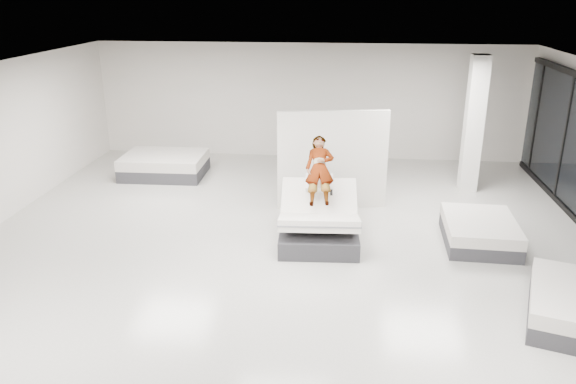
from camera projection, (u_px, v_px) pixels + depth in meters
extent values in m
plane|color=#B9B7AF|center=(281.00, 268.00, 9.75)|extent=(14.00, 14.00, 0.00)
plane|color=#252528|center=(280.00, 83.00, 8.67)|extent=(14.00, 14.00, 0.00)
cube|color=silver|center=(309.00, 101.00, 15.76)|extent=(12.00, 0.04, 3.20)
cube|color=#313136|center=(319.00, 231.00, 10.80)|extent=(1.57, 2.02, 0.34)
cube|color=silver|center=(319.00, 200.00, 10.96)|extent=(1.51, 1.03, 0.68)
cube|color=slate|center=(319.00, 200.00, 10.96)|extent=(1.52, 0.95, 0.53)
cube|color=silver|center=(319.00, 222.00, 10.24)|extent=(1.51, 1.08, 0.42)
cube|color=slate|center=(319.00, 222.00, 10.24)|extent=(1.53, 1.06, 0.25)
cube|color=white|center=(319.00, 183.00, 11.01)|extent=(0.56, 0.43, 0.32)
imported|color=slate|center=(319.00, 178.00, 10.74)|extent=(0.63, 1.30, 1.39)
cube|color=black|center=(331.00, 192.00, 10.46)|extent=(0.06, 0.14, 0.08)
cube|color=white|center=(333.00, 160.00, 12.10)|extent=(2.37, 0.49, 2.17)
cube|color=#313136|center=(479.00, 237.00, 10.67)|extent=(1.36, 1.77, 0.26)
cube|color=silver|center=(480.00, 225.00, 10.59)|extent=(1.36, 1.77, 0.22)
cube|color=#313136|center=(165.00, 170.00, 14.56)|extent=(2.08, 1.58, 0.31)
cube|color=silver|center=(164.00, 159.00, 14.47)|extent=(2.08, 1.58, 0.26)
cube|color=silver|center=(474.00, 125.00, 13.03)|extent=(0.40, 0.40, 3.20)
cube|color=black|center=(565.00, 138.00, 12.42)|extent=(0.09, 0.08, 2.80)
cube|color=black|center=(537.00, 119.00, 14.30)|extent=(0.09, 0.08, 2.80)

